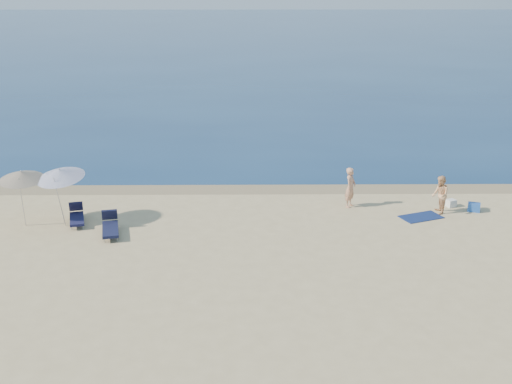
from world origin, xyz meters
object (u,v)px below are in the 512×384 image
(person_left, at_px, (350,187))
(person_right, at_px, (440,195))
(umbrella_near, at_px, (60,174))
(blue_cooler, at_px, (474,207))

(person_left, bearing_deg, person_right, -74.08)
(person_left, relative_size, person_right, 1.07)
(person_left, relative_size, umbrella_near, 0.69)
(person_left, height_order, blue_cooler, person_left)
(person_left, xyz_separation_m, blue_cooler, (5.12, -0.62, -0.68))
(person_right, height_order, blue_cooler, person_right)
(person_left, distance_m, blue_cooler, 5.20)
(person_right, bearing_deg, person_left, -103.01)
(person_right, distance_m, umbrella_near, 15.29)
(person_left, distance_m, person_right, 3.68)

